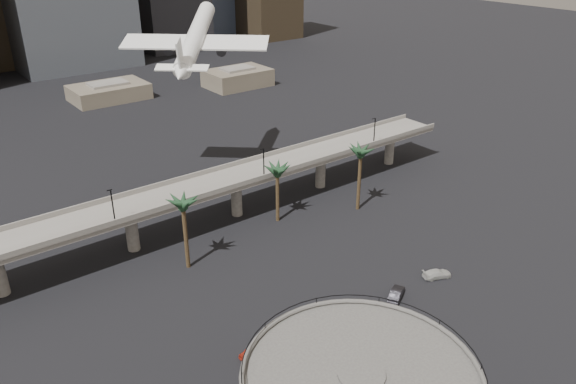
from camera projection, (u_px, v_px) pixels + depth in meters
overpass at (186, 196)px, 103.87m from camera, size 130.00×9.30×14.70m
palm_trees at (279, 176)px, 102.40m from camera, size 42.40×10.40×14.00m
low_buildings at (71, 104)px, 171.99m from camera, size 135.00×27.50×6.80m
airborne_jet at (195, 38)px, 114.06m from camera, size 26.53×27.87×12.32m
car_a at (256, 351)px, 75.87m from camera, size 5.02×2.39×1.66m
car_b at (396, 294)px, 87.62m from camera, size 5.04×3.79×1.59m
car_c at (437, 274)px, 92.72m from camera, size 5.26×3.64×1.41m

